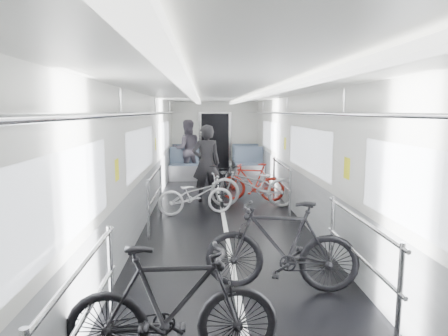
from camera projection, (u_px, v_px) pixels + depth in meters
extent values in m
cube|color=black|center=(225.00, 227.00, 7.25)|extent=(3.00, 14.00, 0.01)
cube|color=white|center=(225.00, 93.00, 6.91)|extent=(3.00, 14.00, 0.02)
cube|color=silver|center=(140.00, 162.00, 7.01)|extent=(0.02, 14.00, 2.40)
cube|color=silver|center=(309.00, 161.00, 7.15)|extent=(0.02, 14.00, 2.40)
cube|color=silver|center=(215.00, 137.00, 14.00)|extent=(3.00, 0.02, 2.40)
cube|color=white|center=(225.00, 226.00, 7.25)|extent=(0.08, 13.80, 0.01)
cube|color=gray|center=(143.00, 203.00, 7.12)|extent=(0.01, 13.90, 0.90)
cube|color=gray|center=(306.00, 202.00, 7.26)|extent=(0.01, 13.90, 0.90)
cube|color=white|center=(142.00, 150.00, 6.98)|extent=(0.01, 10.80, 0.75)
cube|color=white|center=(307.00, 150.00, 7.12)|extent=(0.01, 10.80, 0.75)
cube|color=white|center=(194.00, 96.00, 6.89)|extent=(0.14, 13.40, 0.05)
cube|color=white|center=(257.00, 96.00, 6.95)|extent=(0.14, 13.40, 0.05)
cube|color=black|center=(215.00, 142.00, 13.97)|extent=(0.95, 0.10, 2.00)
imported|color=black|center=(173.00, 306.00, 3.23)|extent=(1.74, 0.55, 1.04)
imported|color=silver|center=(196.00, 195.00, 8.08)|extent=(1.62, 0.87, 0.81)
imported|color=black|center=(281.00, 246.00, 4.62)|extent=(1.84, 0.80, 1.07)
imported|color=#98999D|center=(253.00, 185.00, 8.68)|extent=(1.92, 0.78, 0.99)
imported|color=#9E1D13|center=(253.00, 182.00, 9.28)|extent=(1.54, 0.77, 0.89)
imported|color=black|center=(225.00, 182.00, 9.18)|extent=(0.79, 1.80, 0.91)
imported|color=black|center=(206.00, 163.00, 9.19)|extent=(0.70, 0.52, 1.78)
imported|color=#332E36|center=(187.00, 149.00, 12.37)|extent=(1.02, 0.87, 1.82)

